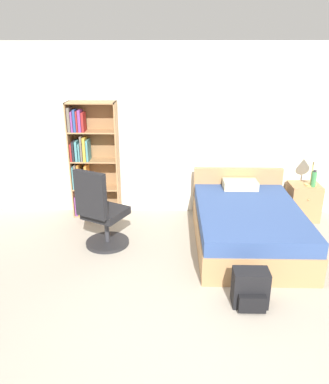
% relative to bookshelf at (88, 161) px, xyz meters
% --- Properties ---
extents(ground_plane, '(14.00, 14.00, 0.00)m').
position_rel_bookshelf_xyz_m(ground_plane, '(1.60, -3.03, -0.88)').
color(ground_plane, '#A39989').
extents(wall_back, '(9.00, 0.06, 2.60)m').
position_rel_bookshelf_xyz_m(wall_back, '(1.60, 0.20, 0.42)').
color(wall_back, silver).
rests_on(wall_back, ground_plane).
extents(bookshelf, '(0.73, 0.31, 1.78)m').
position_rel_bookshelf_xyz_m(bookshelf, '(0.00, 0.00, 0.00)').
color(bookshelf, '#AD7F51').
rests_on(bookshelf, ground_plane).
extents(bed, '(1.35, 1.98, 0.79)m').
position_rel_bookshelf_xyz_m(bed, '(2.30, -0.90, -0.60)').
color(bed, '#AD7F51').
rests_on(bed, ground_plane).
extents(office_chair, '(0.66, 0.71, 1.10)m').
position_rel_bookshelf_xyz_m(office_chair, '(0.37, -1.08, -0.40)').
color(office_chair, '#232326').
rests_on(office_chair, ground_plane).
extents(nightstand, '(0.45, 0.43, 0.56)m').
position_rel_bookshelf_xyz_m(nightstand, '(3.32, -0.08, -0.60)').
color(nightstand, '#AD7F51').
rests_on(nightstand, ground_plane).
extents(table_lamp, '(0.22, 0.22, 0.57)m').
position_rel_bookshelf_xyz_m(table_lamp, '(3.38, -0.12, 0.13)').
color(table_lamp, tan).
rests_on(table_lamp, nightstand).
extents(water_bottle, '(0.07, 0.07, 0.26)m').
position_rel_bookshelf_xyz_m(water_bottle, '(3.39, -0.19, -0.20)').
color(water_bottle, '#3F8C4C').
rests_on(water_bottle, nightstand).
extents(backpack_black, '(0.36, 0.29, 0.40)m').
position_rel_bookshelf_xyz_m(backpack_black, '(2.10, -2.26, -0.69)').
color(backpack_black, black).
rests_on(backpack_black, ground_plane).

